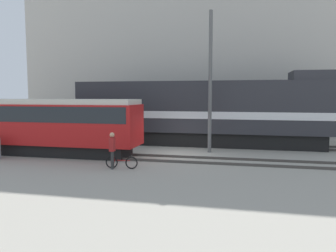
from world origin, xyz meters
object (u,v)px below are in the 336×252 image
Objects in this scene: bicycle at (122,162)px; person at (112,147)px; utility_pole_left at (210,83)px; freight_locomotive at (203,112)px; streetcar at (54,123)px.

bicycle is 0.91m from person.
person is at bearing -125.61° from utility_pole_left.
utility_pole_left reaches higher than person.
freight_locomotive is 9.28m from bicycle.
utility_pole_left is at bearing 17.90° from streetcar.
streetcar is at bearing -162.10° from utility_pole_left.
utility_pole_left reaches higher than bicycle.
freight_locomotive is 11.14× the size of bicycle.
person is (-3.36, -8.73, -1.30)m from freight_locomotive.
bicycle is at bearing -109.10° from freight_locomotive.
streetcar is 1.20× the size of utility_pole_left.
streetcar is at bearing -144.71° from freight_locomotive.
freight_locomotive reaches higher than streetcar.
streetcar is 5.84× the size of person.
streetcar is (-8.29, -5.86, -0.49)m from freight_locomotive.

